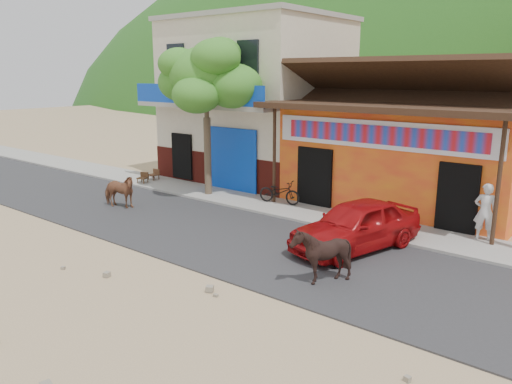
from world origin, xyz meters
TOP-DOWN VIEW (x-y plane):
  - ground at (0.00, 0.00)m, footprint 120.00×120.00m
  - road at (0.00, 2.50)m, footprint 60.00×5.00m
  - sidewalk at (0.00, 6.00)m, footprint 60.00×2.00m
  - dance_club at (2.00, 10.00)m, footprint 8.00×6.00m
  - cafe_building at (-5.50, 10.00)m, footprint 7.00×6.00m
  - tree at (-4.60, 5.80)m, footprint 3.00×3.00m
  - cow_tan at (-5.84, 2.47)m, footprint 1.57×1.05m
  - cow_dark at (3.35, 1.32)m, footprint 1.47×1.38m
  - red_car at (2.90, 3.88)m, footprint 2.62×4.33m
  - scooter at (-1.50, 6.33)m, footprint 1.70×0.84m
  - pedestrian at (5.47, 6.70)m, footprint 0.70×0.58m
  - cafe_chair_left at (-8.41, 6.20)m, footprint 0.40×0.40m
  - cafe_chair_right at (-8.27, 5.46)m, footprint 0.49×0.49m

SIDE VIEW (x-z plane):
  - ground at x=0.00m, z-range 0.00..0.00m
  - road at x=0.00m, z-range 0.00..0.04m
  - sidewalk at x=0.00m, z-range 0.00..0.12m
  - cafe_chair_right at x=-8.27m, z-range 0.12..0.95m
  - scooter at x=-1.50m, z-range 0.12..0.97m
  - cafe_chair_left at x=-8.41m, z-range 0.12..0.98m
  - cow_tan at x=-5.84m, z-range 0.04..1.26m
  - cow_dark at x=3.35m, z-range 0.04..1.39m
  - red_car at x=2.90m, z-range 0.04..1.42m
  - pedestrian at x=5.47m, z-range 0.12..1.78m
  - dance_club at x=2.00m, z-range 0.00..3.60m
  - tree at x=-4.60m, z-range 0.12..6.12m
  - cafe_building at x=-5.50m, z-range 0.00..7.00m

